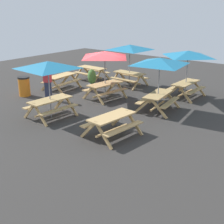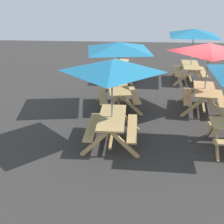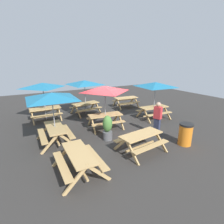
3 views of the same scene
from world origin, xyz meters
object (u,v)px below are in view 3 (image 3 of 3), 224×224
picnic_table_0 (43,88)px  picnic_table_1 (126,100)px  picnic_table_2 (79,158)px  picnic_table_5 (155,87)px  picnic_table_7 (141,139)px  picnic_table_3 (105,92)px  picnic_table_6 (52,100)px  picnic_table_4 (85,85)px  trash_bin_orange (185,134)px  potted_plant_0 (107,128)px  person_standing (157,118)px

picnic_table_0 → picnic_table_1: picnic_table_0 is taller
picnic_table_1 → picnic_table_2: same height
picnic_table_5 → picnic_table_7: picnic_table_5 is taller
picnic_table_3 → picnic_table_6: same height
picnic_table_3 → picnic_table_6: size_ratio=0.83×
picnic_table_2 → picnic_table_6: size_ratio=0.65×
picnic_table_4 → trash_bin_orange: bearing=100.1°
picnic_table_6 → picnic_table_4: bearing=143.4°
potted_plant_0 → picnic_table_5: bearing=-161.8°
picnic_table_2 → picnic_table_4: 6.76m
picnic_table_0 → potted_plant_0: picnic_table_0 is taller
picnic_table_2 → picnic_table_7: (-2.65, -0.17, 0.00)m
picnic_table_0 → trash_bin_orange: size_ratio=2.38×
picnic_table_4 → picnic_table_6: (2.76, 3.47, 0.00)m
picnic_table_6 → trash_bin_orange: picnic_table_6 is taller
picnic_table_1 → picnic_table_6: size_ratio=0.68×
potted_plant_0 → picnic_table_6: bearing=-21.4°
person_standing → picnic_table_4: bearing=-179.5°
picnic_table_1 → picnic_table_7: bearing=66.6°
trash_bin_orange → picnic_table_0: bearing=-53.4°
picnic_table_2 → person_standing: person_standing is taller
picnic_table_4 → picnic_table_7: 6.10m
picnic_table_0 → potted_plant_0: 5.00m
picnic_table_4 → picnic_table_0: bearing=-9.1°
picnic_table_2 → picnic_table_5: 6.87m
picnic_table_0 → picnic_table_6: bearing=88.0°
picnic_table_1 → person_standing: bearing=78.1°
picnic_table_5 → potted_plant_0: (3.99, 1.32, -1.40)m
trash_bin_orange → picnic_table_4: bearing=-71.4°
picnic_table_7 → picnic_table_3: bearing=-94.5°
picnic_table_2 → picnic_table_5: (-5.97, -3.09, 1.43)m
picnic_table_5 → potted_plant_0: picnic_table_5 is taller
picnic_table_0 → picnic_table_7: bearing=114.8°
picnic_table_2 → picnic_table_5: bearing=118.6°
potted_plant_0 → picnic_table_2: bearing=42.0°
picnic_table_4 → picnic_table_6: same height
picnic_table_4 → picnic_table_6: 4.43m
picnic_table_3 → picnic_table_0: bearing=-40.8°
picnic_table_6 → picnic_table_1: bearing=122.4°
potted_plant_0 → picnic_table_1: bearing=-131.5°
picnic_table_1 → picnic_table_6: bearing=35.6°
picnic_table_2 → picnic_table_4: (-2.55, -6.10, 1.43)m
picnic_table_1 → picnic_table_6: (6.16, 3.64, 1.43)m
picnic_table_4 → picnic_table_2: bearing=58.7°
potted_plant_0 → trash_bin_orange: bearing=142.6°
picnic_table_3 → trash_bin_orange: (-2.15, 3.47, -1.49)m
picnic_table_7 → person_standing: (-1.72, -0.92, 0.32)m
picnic_table_6 → trash_bin_orange: 5.93m
person_standing → picnic_table_5: bearing=122.1°
picnic_table_2 → picnic_table_3: 4.31m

